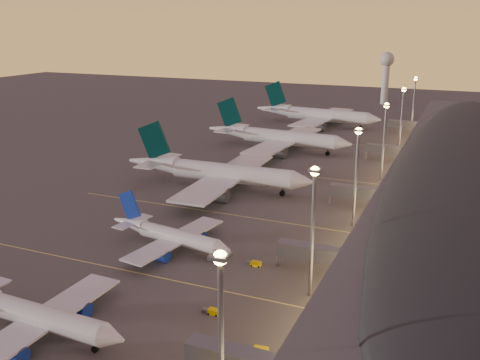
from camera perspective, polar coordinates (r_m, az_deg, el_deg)
name	(u,v)px	position (r m, az deg, el deg)	size (l,w,h in m)	color
ground	(151,263)	(120.00, -9.50, -8.77)	(700.00, 700.00, 0.00)	#43413E
airliner_narrow_south	(31,314)	(99.29, -21.39, -13.19)	(38.20, 34.03, 13.68)	silver
airliner_narrow_north	(169,235)	(126.02, -7.59, -5.84)	(34.26, 30.91, 12.25)	silver
airliner_wide_near	(216,172)	(168.62, -2.55, 0.85)	(63.19, 57.42, 20.26)	silver
airliner_wide_mid	(277,137)	(220.44, 3.94, 4.59)	(63.65, 58.14, 20.36)	silver
airliner_wide_far	(316,115)	(274.93, 8.15, 6.92)	(66.60, 61.03, 21.30)	silver
terminal_building	(467,173)	(168.33, 23.02, 0.74)	(56.35, 255.00, 17.46)	#4A4B4F
light_masts	(374,140)	(160.85, 14.12, 4.11)	(2.20, 217.20, 25.90)	slate
radar_tower	(386,69)	(355.24, 15.34, 11.33)	(9.00, 9.00, 32.50)	silver
lane_markings	(227,207)	(152.44, -1.43, -2.93)	(90.00, 180.36, 0.00)	#D8C659
baggage_tug_b	(258,351)	(89.49, 1.92, -17.74)	(3.71, 1.84, 1.07)	#ECCB00
baggage_tug_c	(254,264)	(117.32, 1.53, -8.90)	(3.36, 1.55, 0.99)	#ECCB00
baggage_tug_d	(212,311)	(99.83, -3.02, -13.82)	(3.28, 1.51, 0.97)	#ECCB00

